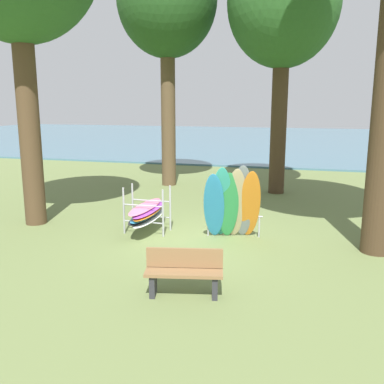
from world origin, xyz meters
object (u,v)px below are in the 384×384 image
(tree_mid_behind, at_px, (283,5))
(tree_far_left_back, at_px, (167,2))
(board_storage_rack, at_px, (148,212))
(park_bench, at_px, (184,271))
(leaning_board_pile, at_px, (232,204))

(tree_mid_behind, bearing_deg, tree_far_left_back, 174.30)
(board_storage_rack, bearing_deg, tree_mid_behind, 64.40)
(park_bench, bearing_deg, tree_far_left_back, 109.75)
(tree_far_left_back, height_order, board_storage_rack, tree_far_left_back)
(tree_far_left_back, bearing_deg, leaning_board_pile, -59.89)
(leaning_board_pile, relative_size, park_bench, 1.37)
(tree_mid_behind, relative_size, park_bench, 6.37)
(tree_mid_behind, distance_m, leaning_board_pile, 8.63)
(tree_mid_behind, bearing_deg, board_storage_rack, -115.60)
(tree_mid_behind, xyz_separation_m, board_storage_rack, (-2.94, -6.14, -6.29))
(tree_mid_behind, distance_m, park_bench, 11.60)
(leaning_board_pile, distance_m, board_storage_rack, 2.35)
(leaning_board_pile, bearing_deg, board_storage_rack, 177.21)
(tree_mid_behind, xyz_separation_m, tree_far_left_back, (-4.52, 0.45, 0.45))
(tree_mid_behind, relative_size, leaning_board_pile, 4.65)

